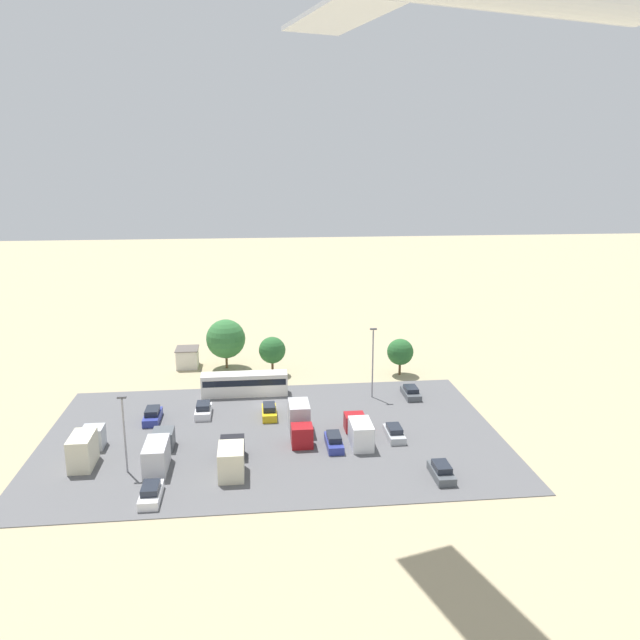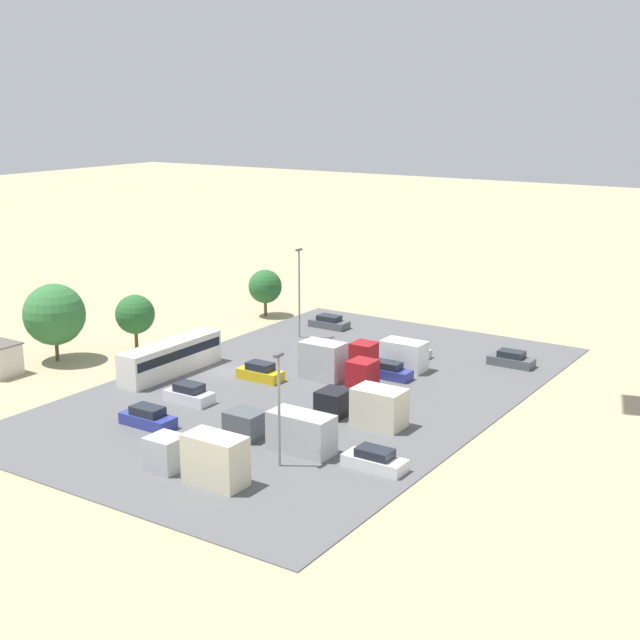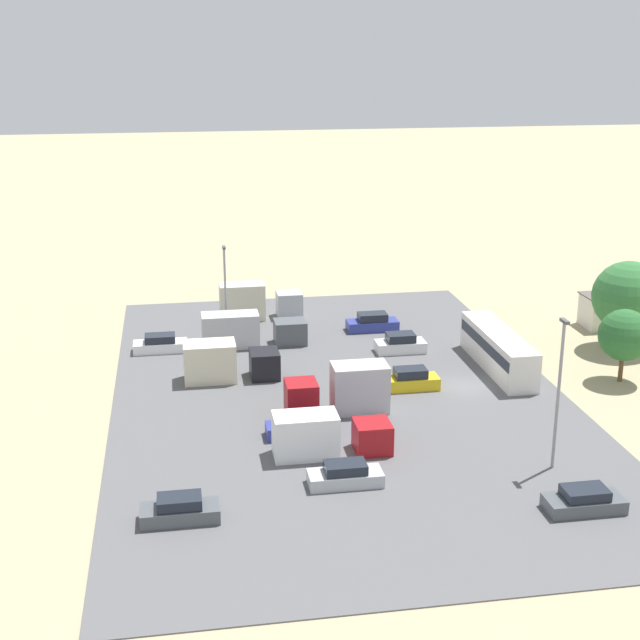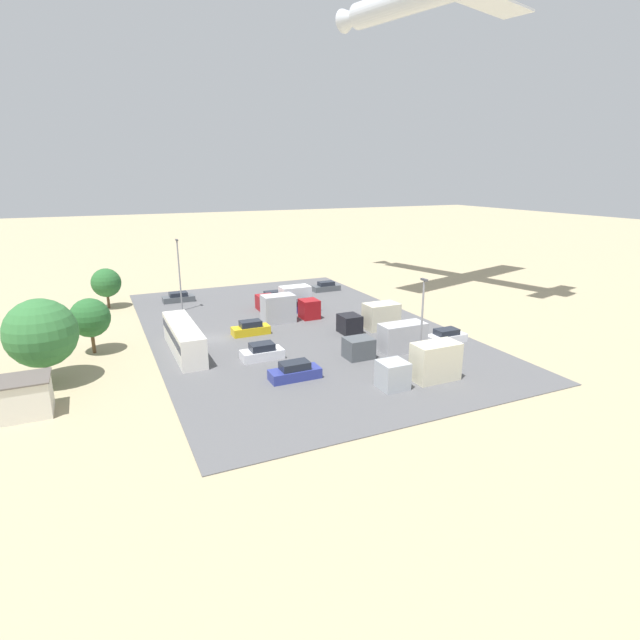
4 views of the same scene
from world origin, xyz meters
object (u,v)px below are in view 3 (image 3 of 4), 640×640
Objects in this scene: parked_car_4 at (372,323)px; parked_truck_1 at (256,302)px; parked_truck_2 at (325,436)px; parked_car_6 at (300,427)px; parked_car_0 at (345,475)px; parked_car_2 at (584,501)px; parked_car_5 at (160,344)px; parked_truck_0 at (225,362)px; parked_truck_4 at (343,390)px; parked_car_1 at (400,344)px; parked_car_7 at (180,510)px; bus at (498,349)px; parked_car_3 at (410,380)px; parked_truck_3 at (247,331)px; shed_building at (605,311)px.

parked_truck_1 is (5.44, 10.25, 0.90)m from parked_car_4.
parked_car_6 is at bearing -159.21° from parked_truck_2.
parked_car_2 is at bearing -112.26° from parked_car_0.
parked_truck_0 is at bearing 34.43° from parked_car_5.
parked_car_2 is at bearing -145.99° from parked_truck_4.
parked_car_5 is at bearing 80.27° from parked_car_1.
parked_car_7 is at bearing 138.67° from parked_truck_4.
bus is at bearing 72.32° from parked_car_5.
parked_car_6 is 0.61× the size of parked_truck_2.
parked_car_3 is at bearing -28.79° from parked_car_0.
parked_truck_3 reaches higher than parked_car_3.
parked_car_5 is 20.09m from parked_truck_4.
parked_car_4 is (11.33, 7.90, -0.99)m from bus.
parked_truck_0 reaches higher than parked_car_5.
parked_truck_1 is at bearing -117.96° from parked_car_4.
parked_truck_2 is at bearing 7.83° from parked_truck_3.
parked_truck_0 is at bearing 20.85° from parked_car_6.
parked_truck_1 is at bearing 44.33° from parked_car_1.
parked_car_5 is 0.99× the size of parked_car_6.
parked_truck_4 is (-11.72, 7.26, 0.92)m from parked_car_1.
parked_truck_2 reaches higher than parked_car_2.
parked_car_5 is (31.36, 23.98, 0.04)m from parked_car_2.
parked_car_6 is (7.32, 1.70, 0.05)m from parked_car_0.
bus reaches higher than parked_car_0.
parked_car_4 is at bearing 62.04° from parked_truck_1.
parked_truck_0 is at bearing -3.06° from bus.
shed_building is 32.83m from parked_truck_1.
parked_car_6 is 19.17m from parked_truck_3.
parked_car_7 is 0.58× the size of parked_truck_2.
parked_car_2 is (-5.26, -12.86, -0.01)m from parked_car_0.
parked_car_0 is at bearing 7.72° from parked_truck_3.
parked_car_1 is 0.57× the size of parked_truck_4.
parked_car_4 is 19.44m from parked_car_5.
parked_truck_2 reaches higher than parked_car_3.
parked_truck_1 is (7.70, 31.91, 0.14)m from shed_building.
shed_building is 0.35× the size of bus.
parked_truck_0 is (-3.99, 15.22, 0.73)m from parked_car_1.
shed_building is 33.38m from parked_truck_3.
parked_car_6 is 0.62× the size of parked_truck_0.
parked_truck_2 is 22.33m from parked_truck_3.
parked_car_3 is 14.46m from parked_car_4.
parked_car_2 is at bearing -172.56° from parked_car_1.
shed_building is 0.89× the size of parked_car_5.
parked_truck_4 is at bearing 138.67° from parked_car_7.
parked_car_0 is 34.29m from parked_truck_1.
parked_car_3 is at bearing -1.08° from parked_car_4.
parked_truck_0 is 1.01× the size of parked_truck_4.
parked_truck_1 reaches higher than parked_car_3.
parked_truck_4 is (-7.73, -7.96, 0.19)m from parked_truck_0.
parked_truck_4 reaches higher than parked_car_0.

